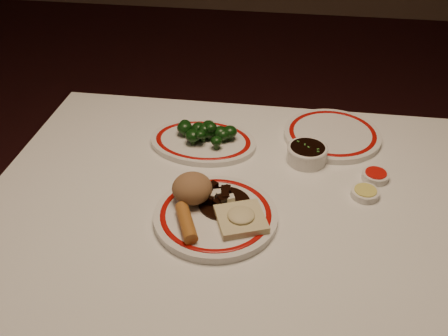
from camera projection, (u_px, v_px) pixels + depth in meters
dining_table at (248, 233)px, 1.17m from camera, size 1.20×0.90×0.75m
main_plate at (216, 216)px, 1.06m from camera, size 0.28×0.28×0.02m
rice_mound at (192, 188)px, 1.07m from camera, size 0.09×0.09×0.06m
spring_roll at (186, 222)px, 1.01m from camera, size 0.07×0.11×0.03m
fried_wonton at (241, 218)px, 1.03m from camera, size 0.13×0.13×0.03m
stirfry_heap at (223, 199)px, 1.08m from camera, size 0.11×0.11×0.03m
broccoli_plate at (203, 142)px, 1.30m from camera, size 0.30×0.26×0.02m
broccoli_pile at (205, 131)px, 1.29m from camera, size 0.16×0.10×0.05m
soy_bowl at (307, 154)px, 1.23m from camera, size 0.10×0.10×0.04m
sweet_sour_dish at (375, 176)px, 1.18m from camera, size 0.06×0.06×0.02m
mustard_dish at (365, 193)px, 1.13m from camera, size 0.06×0.06×0.02m
far_plate at (332, 135)px, 1.33m from camera, size 0.29×0.29×0.02m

